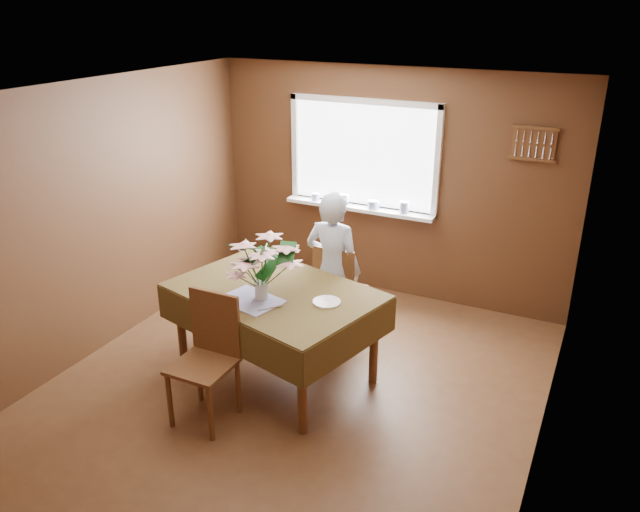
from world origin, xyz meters
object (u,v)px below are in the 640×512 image
at_px(flower_bouquet, 260,263).
at_px(chair_near, 208,353).
at_px(dining_table, 274,301).
at_px(chair_far, 338,288).
at_px(seated_woman, 333,269).

bearing_deg(flower_bouquet, chair_near, -107.58).
height_order(chair_near, flower_bouquet, flower_bouquet).
height_order(dining_table, chair_far, chair_far).
bearing_deg(chair_far, chair_near, 76.55).
xyz_separation_m(dining_table, seated_woman, (0.20, 0.76, 0.03)).
bearing_deg(seated_woman, flower_bouquet, 78.41).
distance_m(dining_table, seated_woman, 0.79).
xyz_separation_m(dining_table, chair_near, (-0.18, -0.73, -0.17)).
bearing_deg(chair_far, dining_table, 76.37).
relative_size(dining_table, flower_bouquet, 3.40).
relative_size(chair_far, flower_bouquet, 1.70).
bearing_deg(seated_woman, chair_near, 76.45).
bearing_deg(seated_woman, chair_far, -98.51).
bearing_deg(flower_bouquet, dining_table, 87.92).
bearing_deg(chair_far, seated_woman, 81.32).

